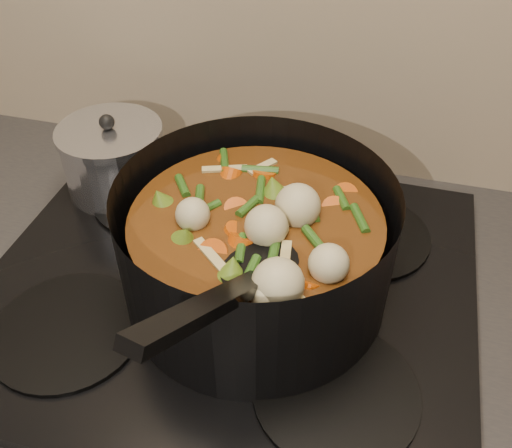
# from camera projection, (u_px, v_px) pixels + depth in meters

# --- Properties ---
(stovetop) EXTENTS (0.62, 0.54, 0.03)m
(stovetop) POSITION_uv_depth(u_px,v_px,m) (229.00, 284.00, 0.74)
(stovetop) COLOR black
(stovetop) RESTS_ON counter
(stockpot) EXTENTS (0.42, 0.49, 0.24)m
(stockpot) POSITION_uv_depth(u_px,v_px,m) (256.00, 249.00, 0.67)
(stockpot) COLOR black
(stockpot) RESTS_ON stovetop
(saucepan) EXTENTS (0.15, 0.15, 0.13)m
(saucepan) POSITION_uv_depth(u_px,v_px,m) (114.00, 159.00, 0.85)
(saucepan) COLOR silver
(saucepan) RESTS_ON stovetop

